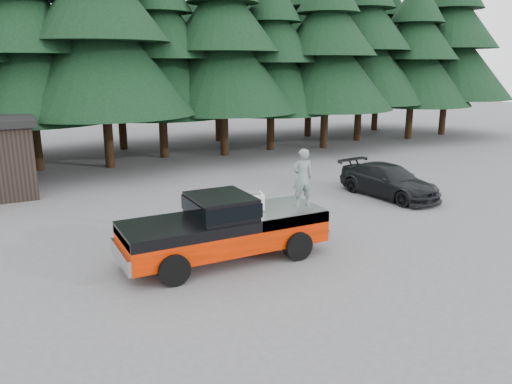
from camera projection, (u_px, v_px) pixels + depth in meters
name	position (u px, v px, depth m)	size (l,w,h in m)	color
ground	(245.00, 250.00, 15.08)	(120.00, 120.00, 0.00)	#4F4F52
pickup_truck	(225.00, 237.00, 14.22)	(6.00, 2.04, 1.33)	red
truck_cab	(221.00, 206.00, 13.93)	(1.66, 1.90, 0.59)	black
air_compressor	(251.00, 202.00, 14.48)	(0.69, 0.57, 0.47)	silver
man_on_bed	(302.00, 178.00, 14.74)	(0.64, 0.42, 1.74)	slate
parked_car	(389.00, 181.00, 21.00)	(1.89, 4.64, 1.35)	black
treeline	(116.00, 22.00, 28.10)	(60.15, 16.05, 17.50)	black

